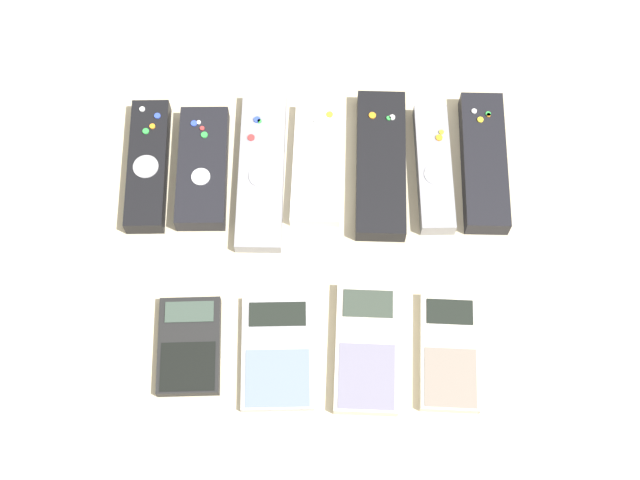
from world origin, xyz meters
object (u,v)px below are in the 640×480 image
object	(u,v)px
remote_3	(322,164)
remote_6	(486,162)
calculator_2	(369,348)
remote_0	(150,165)
calculator_1	(280,353)
remote_2	(264,171)
remote_5	(436,169)
remote_1	(205,168)
remote_4	(383,165)
calculator_0	(192,346)
calculator_3	(452,352)

from	to	relation	value
remote_3	remote_6	bearing A→B (deg)	2.11
calculator_2	remote_0	bearing A→B (deg)	141.09
calculator_1	remote_2	bearing A→B (deg)	94.99
remote_2	remote_5	xyz separation A→B (m)	(0.21, 0.00, 0.00)
calculator_1	calculator_2	bearing A→B (deg)	1.53
remote_1	remote_6	size ratio (longest dim) A/B	0.86
remote_4	calculator_0	size ratio (longest dim) A/B	1.73
remote_4	remote_2	bearing A→B (deg)	-175.78
calculator_3	calculator_0	bearing A→B (deg)	-178.86
remote_6	calculator_0	xyz separation A→B (m)	(-0.35, -0.23, -0.01)
remote_1	calculator_1	world-z (taller)	remote_1
calculator_3	remote_0	bearing A→B (deg)	149.28
calculator_0	calculator_3	size ratio (longest dim) A/B	0.83
calculator_2	remote_2	bearing A→B (deg)	121.26
remote_6	calculator_3	size ratio (longest dim) A/B	1.34
remote_2	remote_4	xyz separation A→B (m)	(0.15, 0.01, 0.00)
calculator_0	calculator_2	distance (m)	0.20
remote_3	calculator_0	size ratio (longest dim) A/B	1.45
remote_0	calculator_0	size ratio (longest dim) A/B	1.52
remote_2	calculator_0	xyz separation A→B (m)	(-0.08, -0.22, -0.00)
remote_3	calculator_0	bearing A→B (deg)	-120.39
remote_0	remote_5	xyz separation A→B (m)	(0.35, -0.01, -0.00)
remote_0	remote_1	world-z (taller)	same
remote_2	calculator_2	world-z (taller)	remote_2
remote_1	remote_5	bearing A→B (deg)	-0.67
remote_1	remote_3	world-z (taller)	remote_1
remote_1	remote_5	size ratio (longest dim) A/B	0.94
remote_1	remote_2	xyz separation A→B (m)	(0.07, -0.00, -0.00)
remote_0	calculator_2	bearing A→B (deg)	-42.00
remote_2	calculator_3	distance (m)	0.32
remote_0	calculator_2	world-z (taller)	remote_0
calculator_0	calculator_1	bearing A→B (deg)	-5.87
remote_3	calculator_1	xyz separation A→B (m)	(-0.05, -0.24, -0.00)
remote_3	calculator_3	world-z (taller)	remote_3
remote_2	calculator_0	world-z (taller)	remote_2
remote_2	calculator_3	world-z (taller)	remote_2
calculator_0	remote_3	bearing A→B (deg)	55.85
calculator_2	remote_1	bearing A→B (deg)	133.11
remote_3	calculator_1	distance (m)	0.25
remote_6	calculator_2	distance (m)	0.28
remote_4	remote_6	xyz separation A→B (m)	(0.13, 0.00, 0.00)
remote_0	calculator_0	world-z (taller)	remote_0
remote_0	calculator_3	size ratio (longest dim) A/B	1.26
remote_2	calculator_1	world-z (taller)	remote_2
remote_4	remote_5	distance (m)	0.07
calculator_2	calculator_3	xyz separation A→B (m)	(0.09, -0.00, -0.00)
calculator_0	calculator_3	distance (m)	0.30
remote_6	calculator_3	world-z (taller)	remote_6
remote_3	calculator_0	world-z (taller)	remote_3
remote_6	calculator_2	size ratio (longest dim) A/B	1.21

